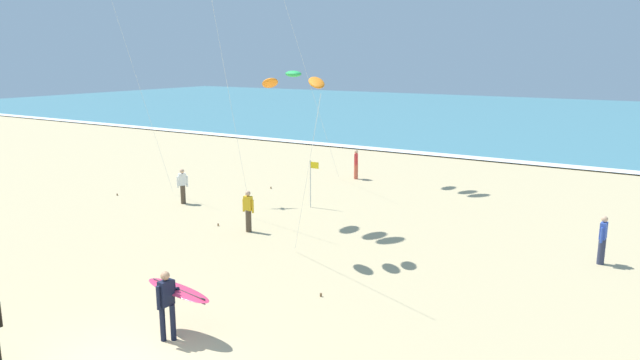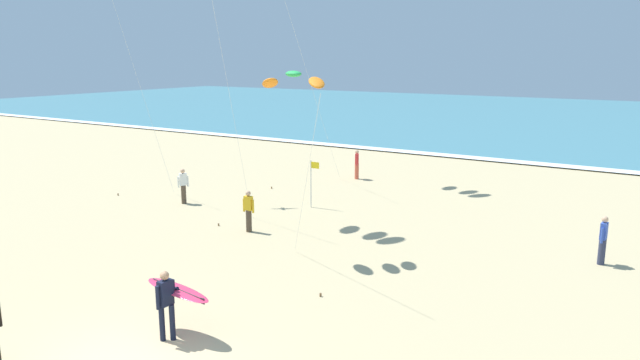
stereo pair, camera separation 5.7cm
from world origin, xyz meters
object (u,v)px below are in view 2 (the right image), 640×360
Objects in this scene: bystander_blue_top at (603,240)px; bystander_yellow_top at (249,211)px; lifeguard_flag at (312,179)px; surfer_trailing at (171,296)px; bystander_white_top at (183,186)px; bystander_red_top at (357,164)px; kite_arc_emerald_far at (294,80)px.

bystander_yellow_top is (-11.77, -3.17, 0.00)m from bystander_blue_top.
bystander_blue_top is 0.76× the size of lifeguard_flag.
bystander_white_top is (-9.08, 9.47, -0.23)m from surfer_trailing.
bystander_red_top is 9.74m from bystander_white_top.
surfer_trailing is 1.26× the size of bystander_yellow_top.
bystander_blue_top and bystander_yellow_top have the same top height.
bystander_blue_top is at bearing 15.06° from bystander_yellow_top.
bystander_white_top is at bearing -154.90° from lifeguard_flag.
kite_arc_emerald_far reaches higher than bystander_white_top.
kite_arc_emerald_far is 2.88× the size of lifeguard_flag.
kite_arc_emerald_far is (-1.04, 6.60, 4.71)m from surfer_trailing.
bystander_yellow_top is (1.19, -10.71, 0.00)m from bystander_red_top.
lifeguard_flag reaches higher than bystander_blue_top.
kite_arc_emerald_far is 5.79m from bystander_yellow_top.
bystander_white_top is at bearing -114.42° from bystander_red_top.
surfer_trailing reaches higher than bystander_white_top.
bystander_red_top is 0.76× the size of lifeguard_flag.
surfer_trailing is 12.54m from lifeguard_flag.
lifeguard_flag is at bearing 25.10° from bystander_white_top.
bystander_blue_top is 14.99m from bystander_red_top.
surfer_trailing is 8.56m from bystander_yellow_top.
kite_arc_emerald_far reaches higher than bystander_blue_top.
bystander_white_top is (-4.03, -8.87, 0.00)m from bystander_red_top.
lifeguard_flag is (1.25, -6.39, 0.45)m from bystander_red_top.
bystander_white_top is (-16.99, -1.33, 0.00)m from bystander_blue_top.
bystander_blue_top is at bearing -5.59° from lifeguard_flag.
bystander_yellow_top is 0.76× the size of lifeguard_flag.
bystander_red_top and bystander_white_top have the same top height.
surfer_trailing is 1.26× the size of bystander_red_top.
bystander_red_top is (-12.96, 7.54, 0.00)m from bystander_blue_top.
bystander_red_top is at bearing 105.41° from surfer_trailing.
bystander_yellow_top is 4.34m from lifeguard_flag.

